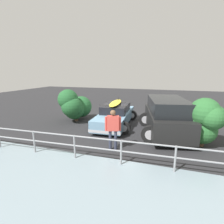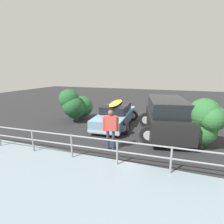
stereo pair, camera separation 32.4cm
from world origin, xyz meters
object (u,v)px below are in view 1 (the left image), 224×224
Objects in this scene: person_bystander at (113,126)px; bush_near_right at (206,120)px; suv_car at (166,116)px; sedan_car at (115,115)px; bush_near_left at (74,106)px.

bush_near_right is (-3.66, -1.52, 0.18)m from person_bystander.
suv_car is 1.98m from bush_near_right.
person_bystander is at bearing 105.28° from sedan_car.
bush_near_right reaches higher than person_bystander.
bush_near_left is at bearing -7.80° from suv_car.
suv_car is 1.90× the size of bush_near_left.
suv_car is at bearing -127.82° from person_bystander.
bush_near_left reaches higher than person_bystander.
bush_near_left is (3.74, -3.45, -0.02)m from person_bystander.
sedan_car is 3.52m from person_bystander.
bush_near_right reaches higher than bush_near_left.
person_bystander reaches higher than sedan_car.
bush_near_left is at bearing -1.52° from sedan_car.
person_bystander is 3.97m from bush_near_right.
person_bystander is (2.06, 2.66, 0.06)m from suv_car.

